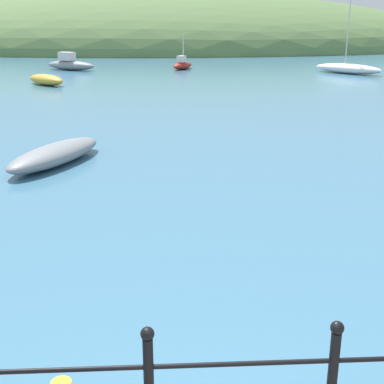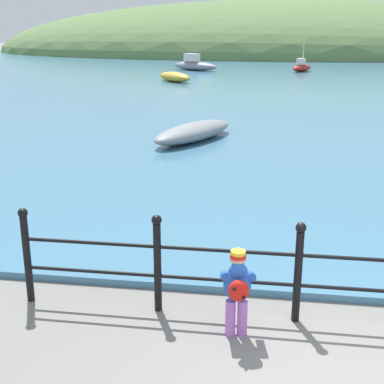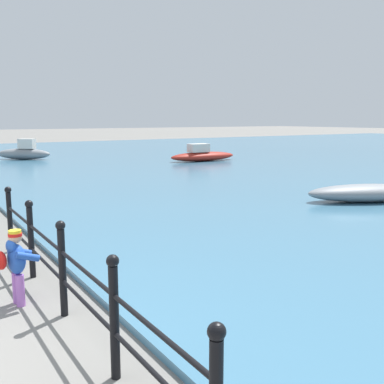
{
  "view_description": "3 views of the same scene",
  "coord_description": "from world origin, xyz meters",
  "px_view_note": "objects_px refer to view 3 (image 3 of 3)",
  "views": [
    {
      "loc": [
        -0.32,
        -2.38,
        3.67
      ],
      "look_at": [
        0.12,
        5.57,
        1.04
      ],
      "focal_mm": 50.0,
      "sensor_mm": 36.0,
      "label": 1
    },
    {
      "loc": [
        -0.85,
        -4.07,
        3.26
      ],
      "look_at": [
        -2.04,
        3.9,
        0.74
      ],
      "focal_mm": 50.0,
      "sensor_mm": 36.0,
      "label": 2
    },
    {
      "loc": [
        4.81,
        0.01,
        2.42
      ],
      "look_at": [
        -2.45,
        4.63,
        1.01
      ],
      "focal_mm": 42.0,
      "sensor_mm": 36.0,
      "label": 3
    }
  ],
  "objects_px": {
    "boat_red_dinghy": "(24,153)",
    "boat_far_left": "(368,193)",
    "child_in_coat": "(15,260)",
    "boat_nearest_quay": "(202,155)"
  },
  "relations": [
    {
      "from": "child_in_coat",
      "to": "boat_nearest_quay",
      "type": "distance_m",
      "value": 19.26
    },
    {
      "from": "boat_red_dinghy",
      "to": "child_in_coat",
      "type": "bearing_deg",
      "value": -12.47
    },
    {
      "from": "boat_red_dinghy",
      "to": "boat_far_left",
      "type": "distance_m",
      "value": 19.6
    },
    {
      "from": "child_in_coat",
      "to": "boat_nearest_quay",
      "type": "height_order",
      "value": "boat_nearest_quay"
    },
    {
      "from": "child_in_coat",
      "to": "boat_far_left",
      "type": "relative_size",
      "value": 0.28
    },
    {
      "from": "boat_far_left",
      "to": "child_in_coat",
      "type": "bearing_deg",
      "value": -78.97
    },
    {
      "from": "child_in_coat",
      "to": "boat_far_left",
      "type": "xyz_separation_m",
      "value": [
        -1.92,
        9.82,
        -0.26
      ]
    },
    {
      "from": "boat_red_dinghy",
      "to": "boat_far_left",
      "type": "xyz_separation_m",
      "value": [
        18.89,
        5.23,
        -0.13
      ]
    },
    {
      "from": "child_in_coat",
      "to": "boat_nearest_quay",
      "type": "xyz_separation_m",
      "value": [
        -14.52,
        12.65,
        -0.2
      ]
    },
    {
      "from": "child_in_coat",
      "to": "boat_nearest_quay",
      "type": "bearing_deg",
      "value": 138.93
    }
  ]
}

